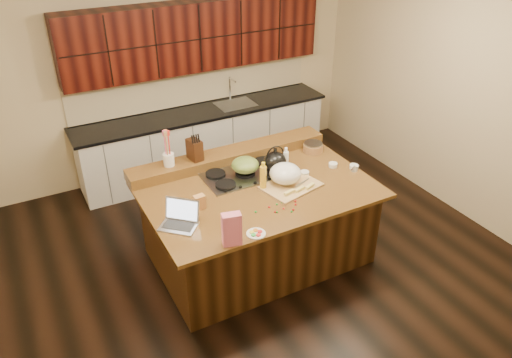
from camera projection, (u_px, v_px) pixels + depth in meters
room at (258, 151)px, 5.05m from camera, size 5.52×5.02×2.72m
island at (258, 223)px, 5.50m from camera, size 2.40×1.60×0.92m
back_ledge at (230, 155)px, 5.77m from camera, size 2.40×0.30×0.12m
cooktop at (245, 174)px, 5.49m from camera, size 0.92×0.52×0.05m
back_counter at (202, 106)px, 7.05m from camera, size 3.70×0.66×2.40m
kettle at (275, 161)px, 5.44m from camera, size 0.26×0.26×0.22m
green_bowl at (245, 165)px, 5.43m from camera, size 0.39×0.39×0.17m
laptop at (180, 219)px, 4.67m from camera, size 0.43×0.42×0.23m
oil_bottle at (263, 178)px, 5.18m from camera, size 0.08×0.08×0.27m
vinegar_bottle at (286, 162)px, 5.50m from camera, size 0.07×0.07×0.25m
wooden_tray at (287, 176)px, 5.27m from camera, size 0.66×0.54×0.24m
ramekin_a at (354, 167)px, 5.62m from camera, size 0.12×0.12×0.04m
ramekin_b at (333, 165)px, 5.65m from camera, size 0.12×0.12×0.04m
ramekin_c at (304, 173)px, 5.49m from camera, size 0.11×0.11×0.04m
strainer_bowl at (313, 148)px, 5.97m from camera, size 0.28×0.28×0.09m
kitchen_timer at (354, 168)px, 5.57m from camera, size 0.10×0.10×0.07m
pink_bag at (232, 229)px, 4.37m from camera, size 0.19×0.13×0.32m
candy_plate at (256, 234)px, 4.56m from camera, size 0.19×0.19×0.01m
package_box at (200, 202)px, 4.89m from camera, size 0.11×0.08×0.15m
utensil_crock at (169, 160)px, 5.41m from camera, size 0.12×0.12×0.14m
knife_block at (195, 150)px, 5.51m from camera, size 0.14×0.21×0.23m
gumdrop_0 at (296, 204)px, 4.98m from camera, size 0.02×0.02×0.02m
gumdrop_1 at (256, 212)px, 4.86m from camera, size 0.02×0.02×0.02m
gumdrop_2 at (293, 210)px, 4.90m from camera, size 0.02×0.02×0.02m
gumdrop_3 at (277, 212)px, 4.86m from camera, size 0.02×0.02×0.02m
gumdrop_4 at (275, 212)px, 4.86m from camera, size 0.02×0.02×0.02m
gumdrop_5 at (277, 204)px, 4.98m from camera, size 0.02×0.02×0.02m
gumdrop_6 at (295, 201)px, 5.03m from camera, size 0.02×0.02×0.02m
gumdrop_7 at (282, 203)px, 5.01m from camera, size 0.02×0.02×0.02m
gumdrop_8 at (269, 207)px, 4.94m from camera, size 0.02×0.02×0.02m
gumdrop_9 at (292, 212)px, 4.87m from camera, size 0.02×0.02×0.02m
gumdrop_10 at (284, 209)px, 4.91m from camera, size 0.02×0.02×0.02m
gumdrop_11 at (256, 212)px, 4.86m from camera, size 0.02×0.02×0.02m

